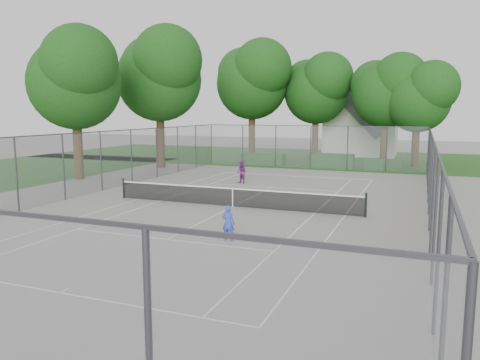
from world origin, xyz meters
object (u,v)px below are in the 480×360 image
(house, at_px, (361,121))
(woman_player, at_px, (242,172))
(girl_player, at_px, (228,223))
(tennis_net, at_px, (233,197))

(house, bearing_deg, woman_player, -101.44)
(house, distance_m, girl_player, 36.22)
(tennis_net, bearing_deg, house, 85.50)
(girl_player, xyz_separation_m, woman_player, (-4.47, 12.91, 0.07))
(tennis_net, xyz_separation_m, house, (2.39, 30.38, 3.12))
(tennis_net, distance_m, girl_player, 6.12)
(woman_player, bearing_deg, tennis_net, -49.16)
(house, relative_size, woman_player, 6.15)
(house, relative_size, girl_player, 6.83)
(girl_player, height_order, woman_player, woman_player)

